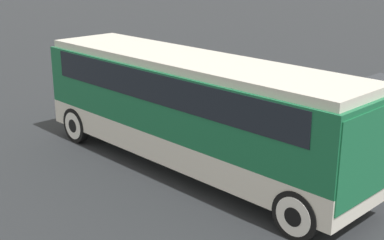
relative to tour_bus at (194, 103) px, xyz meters
name	(u,v)px	position (x,y,z in m)	size (l,w,h in m)	color
ground_plane	(192,168)	(-0.10, 0.00, -1.98)	(120.00, 120.00, 0.00)	#26282B
tour_bus	(194,103)	(0.00, 0.00, 0.00)	(10.81, 2.62, 3.27)	silver
parked_car_near	(266,86)	(-3.10, 7.18, -1.30)	(4.23, 1.80, 1.35)	black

